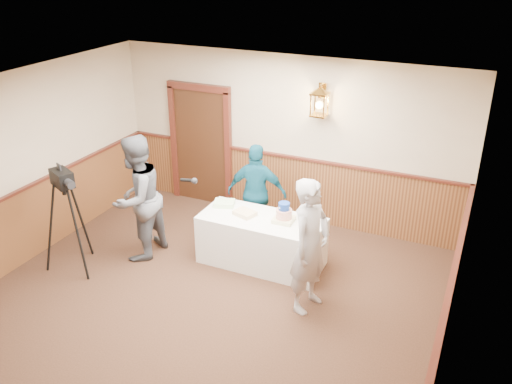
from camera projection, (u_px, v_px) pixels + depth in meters
ground at (179, 333)px, 6.66m from camera, size 7.00×7.00×0.00m
room_shell at (188, 207)px, 6.41m from camera, size 6.02×7.02×2.81m
display_table at (262, 241)px, 7.97m from camera, size 1.80×0.80×0.75m
tiered_cake at (284, 214)px, 7.67m from camera, size 0.29×0.29×0.29m
sheet_cake_yellow at (245, 213)px, 7.89m from camera, size 0.35×0.31×0.06m
sheet_cake_green at (224, 203)px, 8.17m from camera, size 0.36×0.32×0.07m
interviewer at (137, 198)px, 7.94m from camera, size 1.54×0.96×1.91m
baker at (310, 246)px, 6.78m from camera, size 0.57×0.74×1.81m
assistant_p at (257, 193)px, 8.47m from camera, size 1.00×0.57×1.60m
tv_camera_rig at (70, 226)px, 7.71m from camera, size 0.60×0.57×1.55m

